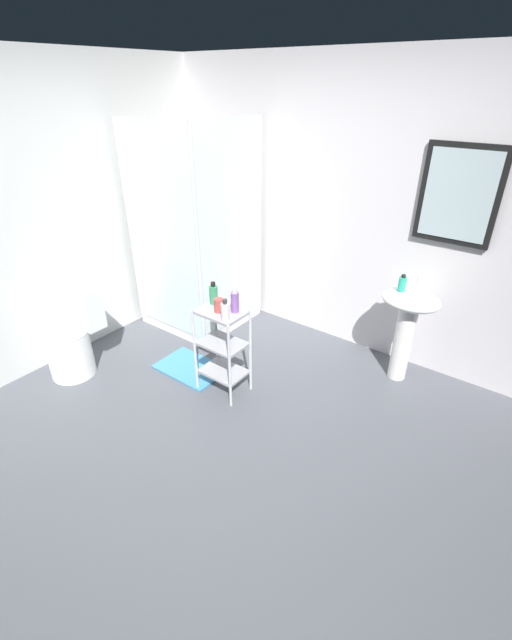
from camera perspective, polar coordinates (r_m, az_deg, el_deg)
The scene contains 14 objects.
ground_plane at distance 3.27m, azimuth -6.14°, elevation -15.22°, with size 4.20×4.20×0.02m, color #4E5158.
wall_back at distance 4.00m, azimuth 11.57°, elevation 14.02°, with size 4.20×0.14×2.50m.
wall_left at distance 4.00m, azimuth -27.63°, elevation 11.28°, with size 0.10×4.20×2.50m, color silver.
shower_stall at distance 4.40m, azimuth -7.42°, elevation 4.85°, with size 0.92×0.92×2.00m.
pedestal_sink at distance 3.69m, azimuth 19.46°, elevation 0.21°, with size 0.46×0.37×0.81m.
sink_faucet at distance 3.68m, azimuth 20.80°, elevation 4.77°, with size 0.03×0.03×0.10m, color silver.
toilet at distance 4.01m, azimuth -23.13°, elevation -2.47°, with size 0.37×0.49×0.76m.
storage_cart at distance 3.41m, azimuth -4.49°, elevation -3.33°, with size 0.38×0.28×0.74m.
hand_soap_bottle at distance 3.57m, azimuth 18.86°, elevation 4.59°, with size 0.06×0.06×0.14m.
lotion_bottle_white at distance 3.09m, azimuth -4.11°, elevation 1.12°, with size 0.06×0.06×0.17m.
conditioner_bottle_purple at distance 3.21m, azimuth -2.83°, elevation 2.47°, with size 0.06×0.06×0.20m.
body_wash_bottle_green at distance 3.34m, azimuth -5.67°, elevation 3.43°, with size 0.07×0.07×0.18m.
rinse_cup at distance 3.23m, azimuth -4.99°, elevation 1.97°, with size 0.07×0.07×0.11m, color #B24742.
bath_mat at distance 3.92m, azimuth -8.66°, elevation -6.31°, with size 0.60×0.40×0.02m, color teal.
Camera 1 is at (1.65, -1.65, 2.28)m, focal length 24.08 mm.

